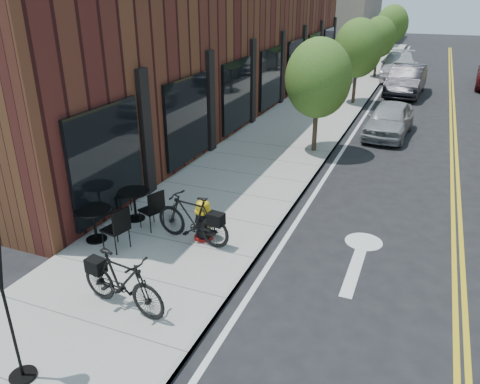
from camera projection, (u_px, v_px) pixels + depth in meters
The scene contains 15 objects.
ground at pixel (226, 304), 8.64m from camera, with size 120.00×120.00×0.00m, color black.
sidewalk_near at pixel (284, 139), 17.79m from camera, with size 4.00×70.00×0.12m, color #9E9B93.
building_near at pixel (218, 32), 21.36m from camera, with size 5.00×28.00×7.00m, color #461816.
tree_near_a at pixel (318, 78), 15.43m from camera, with size 2.20×2.20×3.81m.
tree_near_b at pixel (358, 48), 22.18m from camera, with size 2.30×2.30×3.98m.
tree_near_c at pixel (379, 37), 29.04m from camera, with size 2.10×2.10×3.67m.
tree_near_d at pixel (392, 24), 35.72m from camera, with size 2.40×2.40×4.11m.
fire_hydrant at pixel (203, 220), 10.46m from camera, with size 0.55×0.55×0.98m.
bicycle_left at pixel (192, 218), 10.31m from camera, with size 0.53×1.89×1.13m, color black.
bicycle_right at pixel (122, 282), 8.10m from camera, with size 0.52×1.85×1.11m, color black.
bistro_set_b at pixel (134, 201), 11.34m from camera, with size 1.83×1.06×0.97m.
bistro_set_c at pixel (94, 220), 10.39m from camera, with size 1.89×0.95×1.00m.
parked_car_a at pixel (389, 119), 18.19m from camera, with size 1.55×3.86×1.31m, color gray.
parked_car_b at pixel (406, 80), 25.08m from camera, with size 1.68×4.81×1.58m, color black.
parked_car_c at pixel (399, 66), 29.55m from camera, with size 2.24×5.52×1.60m, color #BABABF.
Camera 1 is at (2.90, -6.47, 5.35)m, focal length 35.00 mm.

